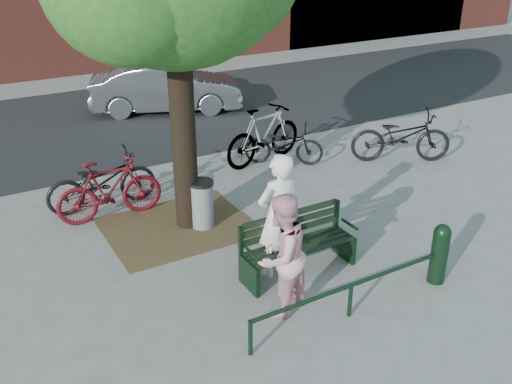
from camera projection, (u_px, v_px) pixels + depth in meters
ground at (298, 272)px, 8.49m from camera, size 90.00×90.00×0.00m
dirt_pit at (178, 227)px, 9.75m from camera, size 2.40×2.00×0.02m
road at (119, 119)px, 15.14m from camera, size 40.00×7.00×0.01m
park_bench at (296, 242)px, 8.35m from camera, size 1.74×0.54×0.97m
guard_railing at (351, 290)px, 7.38m from camera, size 3.06×0.06×0.51m
person_left at (278, 216)px, 8.08m from camera, size 0.72×0.50×1.89m
person_right at (281, 256)px, 7.29m from camera, size 1.01×0.90×1.70m
bollard at (440, 251)px, 8.08m from camera, size 0.25×0.25×0.92m
litter_bin at (202, 204)px, 9.59m from camera, size 0.42×0.42×0.85m
bicycle_a at (101, 181)px, 10.24m from camera, size 2.00×0.73×1.04m
bicycle_b at (109, 190)px, 9.83m from camera, size 1.86×0.61×1.10m
bicycle_c at (284, 144)px, 12.17m from camera, size 1.71×1.48×0.89m
bicycle_d at (264, 135)px, 12.19m from camera, size 2.15×1.01×1.24m
bicycle_e at (401, 136)px, 12.27m from camera, size 2.23×1.70×1.12m
parked_car at (166, 87)px, 15.56m from camera, size 4.30×2.85×1.34m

